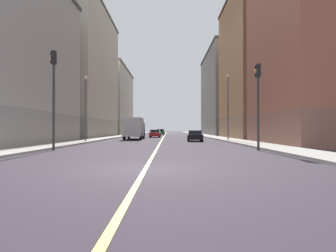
# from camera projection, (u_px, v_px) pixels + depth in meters

# --- Properties ---
(ground_plane) EXTENTS (400.00, 400.00, 0.00)m
(ground_plane) POSITION_uv_depth(u_px,v_px,m) (146.00, 169.00, 10.58)
(ground_plane) COLOR #312933
(ground_plane) RESTS_ON ground
(sidewalk_left) EXTENTS (2.77, 168.00, 0.15)m
(sidewalk_left) POSITION_uv_depth(u_px,v_px,m) (208.00, 136.00, 59.55)
(sidewalk_left) COLOR #9E9B93
(sidewalk_left) RESTS_ON ground
(sidewalk_right) EXTENTS (2.77, 168.00, 0.15)m
(sidewalk_right) POSITION_uv_depth(u_px,v_px,m) (122.00, 136.00, 59.61)
(sidewalk_right) COLOR #9E9B93
(sidewalk_right) RESTS_ON ground
(lane_center_stripe) EXTENTS (0.16, 154.00, 0.01)m
(lane_center_stripe) POSITION_uv_depth(u_px,v_px,m) (165.00, 136.00, 59.58)
(lane_center_stripe) COLOR #E5D14C
(lane_center_stripe) RESTS_ON ground
(building_left_near) EXTENTS (11.07, 14.41, 23.46)m
(building_left_near) POSITION_uv_depth(u_px,v_px,m) (325.00, 19.00, 27.70)
(building_left_near) COLOR brown
(building_left_near) RESTS_ON ground
(building_left_mid) EXTENTS (11.07, 17.55, 21.74)m
(building_left_mid) POSITION_uv_depth(u_px,v_px,m) (265.00, 67.00, 45.11)
(building_left_mid) COLOR #8F6B4F
(building_left_mid) RESTS_ON ground
(building_left_far) EXTENTS (11.07, 25.78, 19.60)m
(building_left_far) POSITION_uv_depth(u_px,v_px,m) (231.00, 94.00, 70.04)
(building_left_far) COLOR slate
(building_left_far) RESTS_ON ground
(building_right_midblock) EXTENTS (11.07, 24.26, 22.55)m
(building_right_midblock) POSITION_uv_depth(u_px,v_px,m) (77.00, 73.00, 52.22)
(building_right_midblock) COLOR #9D9688
(building_right_midblock) RESTS_ON ground
(building_right_distant) EXTENTS (11.07, 25.61, 17.53)m
(building_right_distant) POSITION_uv_depth(u_px,v_px,m) (109.00, 102.00, 79.53)
(building_right_distant) COLOR #9D9688
(building_right_distant) RESTS_ON ground
(traffic_light_left_near) EXTENTS (0.40, 0.32, 5.81)m
(traffic_light_left_near) POSITION_uv_depth(u_px,v_px,m) (259.00, 94.00, 19.89)
(traffic_light_left_near) COLOR #2D2D2D
(traffic_light_left_near) RESTS_ON ground
(traffic_light_right_near) EXTENTS (0.40, 0.32, 6.70)m
(traffic_light_right_near) POSITION_uv_depth(u_px,v_px,m) (55.00, 87.00, 19.93)
(traffic_light_right_near) COLOR #2D2D2D
(traffic_light_right_near) RESTS_ON ground
(street_lamp_left_near) EXTENTS (0.36, 0.36, 7.70)m
(street_lamp_left_near) POSITION_uv_depth(u_px,v_px,m) (229.00, 101.00, 34.82)
(street_lamp_left_near) COLOR #4C4C51
(street_lamp_left_near) RESTS_ON ground
(street_lamp_right_near) EXTENTS (0.36, 0.36, 6.89)m
(street_lamp_right_near) POSITION_uv_depth(u_px,v_px,m) (87.00, 102.00, 31.25)
(street_lamp_right_near) COLOR #4C4C51
(street_lamp_right_near) RESTS_ON ground
(car_orange) EXTENTS (1.86, 4.03, 1.27)m
(car_orange) POSITION_uv_depth(u_px,v_px,m) (157.00, 133.00, 63.23)
(car_orange) COLOR orange
(car_orange) RESTS_ON ground
(car_green) EXTENTS (2.05, 4.57, 1.40)m
(car_green) POSITION_uv_depth(u_px,v_px,m) (162.00, 132.00, 71.42)
(car_green) COLOR #1E6B38
(car_green) RESTS_ON ground
(car_red) EXTENTS (1.86, 4.62, 1.33)m
(car_red) POSITION_uv_depth(u_px,v_px,m) (156.00, 134.00, 51.13)
(car_red) COLOR red
(car_red) RESTS_ON ground
(car_black) EXTENTS (1.91, 4.40, 1.27)m
(car_black) POSITION_uv_depth(u_px,v_px,m) (196.00, 136.00, 35.19)
(car_black) COLOR black
(car_black) RESTS_ON ground
(box_truck) EXTENTS (2.52, 7.37, 2.95)m
(box_truck) POSITION_uv_depth(u_px,v_px,m) (135.00, 128.00, 41.62)
(box_truck) COLOR navy
(box_truck) RESTS_ON ground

